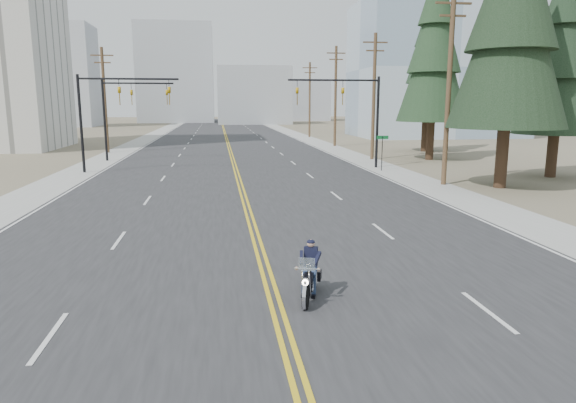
# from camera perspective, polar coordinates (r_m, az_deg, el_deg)

# --- Properties ---
(road) EXTENTS (20.00, 200.00, 0.01)m
(road) POSITION_cam_1_polar(r_m,az_deg,el_deg) (77.00, -6.87, 7.03)
(road) COLOR #303033
(road) RESTS_ON ground
(sidewalk_left) EXTENTS (3.00, 200.00, 0.01)m
(sidewalk_left) POSITION_cam_1_polar(r_m,az_deg,el_deg) (77.66, -15.45, 6.75)
(sidewalk_left) COLOR #A5A5A0
(sidewalk_left) RESTS_ON ground
(sidewalk_right) EXTENTS (3.00, 200.00, 0.01)m
(sidewalk_right) POSITION_cam_1_polar(r_m,az_deg,el_deg) (78.05, 1.66, 7.15)
(sidewalk_right) COLOR #A5A5A0
(sidewalk_right) RESTS_ON ground
(traffic_mast_left) EXTENTS (7.10, 0.26, 7.00)m
(traffic_mast_left) POSITION_cam_1_polar(r_m,az_deg,el_deg) (39.58, -19.28, 10.20)
(traffic_mast_left) COLOR black
(traffic_mast_left) RESTS_ON ground
(traffic_mast_right) EXTENTS (7.10, 0.26, 7.00)m
(traffic_mast_right) POSITION_cam_1_polar(r_m,az_deg,el_deg) (40.18, 7.17, 10.71)
(traffic_mast_right) COLOR black
(traffic_mast_right) RESTS_ON ground
(traffic_mast_far) EXTENTS (6.10, 0.26, 7.00)m
(traffic_mast_far) POSITION_cam_1_polar(r_m,az_deg,el_deg) (47.50, -17.79, 10.21)
(traffic_mast_far) COLOR black
(traffic_mast_far) RESTS_ON ground
(street_sign) EXTENTS (0.90, 0.06, 2.62)m
(street_sign) POSITION_cam_1_polar(r_m,az_deg,el_deg) (38.90, 10.43, 5.99)
(street_sign) COLOR black
(street_sign) RESTS_ON ground
(utility_pole_b) EXTENTS (2.20, 0.30, 11.50)m
(utility_pole_b) POSITION_cam_1_polar(r_m,az_deg,el_deg) (32.90, 17.44, 12.14)
(utility_pole_b) COLOR brown
(utility_pole_b) RESTS_ON ground
(utility_pole_c) EXTENTS (2.20, 0.30, 11.00)m
(utility_pole_c) POSITION_cam_1_polar(r_m,az_deg,el_deg) (46.92, 9.51, 11.61)
(utility_pole_c) COLOR brown
(utility_pole_c) RESTS_ON ground
(utility_pole_d) EXTENTS (2.20, 0.30, 11.50)m
(utility_pole_d) POSITION_cam_1_polar(r_m,az_deg,el_deg) (61.42, 5.30, 11.71)
(utility_pole_d) COLOR brown
(utility_pole_d) RESTS_ON ground
(utility_pole_e) EXTENTS (2.20, 0.30, 11.00)m
(utility_pole_e) POSITION_cam_1_polar(r_m,az_deg,el_deg) (78.07, 2.42, 11.35)
(utility_pole_e) COLOR brown
(utility_pole_e) RESTS_ON ground
(utility_pole_left) EXTENTS (2.20, 0.30, 10.50)m
(utility_pole_left) POSITION_cam_1_polar(r_m,az_deg,el_deg) (55.96, -19.70, 10.72)
(utility_pole_left) COLOR brown
(utility_pole_left) RESTS_ON ground
(glass_building) EXTENTS (24.00, 16.00, 20.00)m
(glass_building) POSITION_cam_1_polar(r_m,az_deg,el_deg) (83.90, 16.07, 13.83)
(glass_building) COLOR #9EB5CC
(glass_building) RESTS_ON ground
(haze_bldg_a) EXTENTS (14.00, 12.00, 22.00)m
(haze_bldg_a) POSITION_cam_1_polar(r_m,az_deg,el_deg) (126.54, -23.86, 12.63)
(haze_bldg_a) COLOR #B7BCC6
(haze_bldg_a) RESTS_ON ground
(haze_bldg_b) EXTENTS (18.00, 14.00, 14.00)m
(haze_bldg_b) POSITION_cam_1_polar(r_m,az_deg,el_deg) (132.18, -3.86, 11.64)
(haze_bldg_b) COLOR #ADB2B7
(haze_bldg_b) RESTS_ON ground
(haze_bldg_c) EXTENTS (16.00, 12.00, 18.00)m
(haze_bldg_c) POSITION_cam_1_polar(r_m,az_deg,el_deg) (123.99, 11.93, 12.43)
(haze_bldg_c) COLOR #B7BCC6
(haze_bldg_c) RESTS_ON ground
(haze_bldg_d) EXTENTS (20.00, 15.00, 26.00)m
(haze_bldg_d) POSITION_cam_1_polar(r_m,az_deg,el_deg) (147.44, -12.32, 13.67)
(haze_bldg_d) COLOR #ADB2B7
(haze_bldg_d) RESTS_ON ground
(haze_bldg_e) EXTENTS (14.00, 14.00, 12.00)m
(haze_bldg_e) POSITION_cam_1_polar(r_m,az_deg,el_deg) (159.03, 1.73, 11.15)
(haze_bldg_e) COLOR #B7BCC6
(haze_bldg_e) RESTS_ON ground
(haze_bldg_f) EXTENTS (12.00, 12.00, 16.00)m
(haze_bldg_f) POSITION_cam_1_polar(r_m,az_deg,el_deg) (145.26, -27.94, 10.76)
(haze_bldg_f) COLOR #ADB2B7
(haze_bldg_f) RESTS_ON ground
(motorcyclist) EXTENTS (1.36, 2.08, 1.50)m
(motorcyclist) POSITION_cam_1_polar(r_m,az_deg,el_deg) (13.17, 2.39, -7.69)
(motorcyclist) COLOR black
(motorcyclist) RESTS_ON ground
(conifer_near) EXTENTS (6.70, 6.70, 17.75)m
(conifer_near) POSITION_cam_1_polar(r_m,az_deg,el_deg) (33.31, 23.75, 19.00)
(conifer_near) COLOR #382619
(conifer_near) RESTS_ON ground
(conifer_mid) EXTENTS (5.51, 5.51, 14.69)m
(conifer_mid) POSITION_cam_1_polar(r_m,az_deg,el_deg) (39.50, 28.16, 14.64)
(conifer_mid) COLOR #382619
(conifer_mid) RESTS_ON ground
(conifer_tall) EXTENTS (6.16, 6.16, 17.10)m
(conifer_tall) POSITION_cam_1_polar(r_m,az_deg,el_deg) (48.03, 16.00, 16.22)
(conifer_tall) COLOR #382619
(conifer_tall) RESTS_ON ground
(conifer_far) EXTENTS (5.90, 5.90, 15.81)m
(conifer_far) POSITION_cam_1_polar(r_m,az_deg,el_deg) (56.42, 15.33, 14.62)
(conifer_far) COLOR #382619
(conifer_far) RESTS_ON ground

